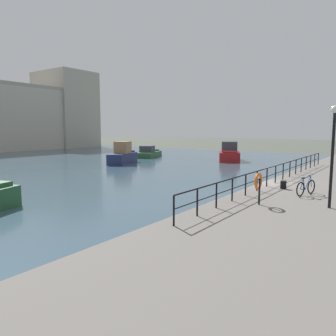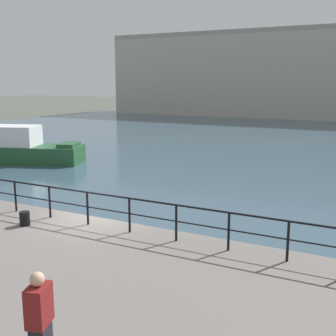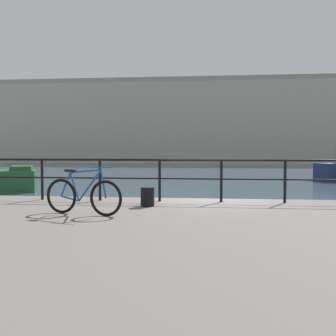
{
  "view_description": "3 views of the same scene",
  "coord_description": "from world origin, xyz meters",
  "views": [
    {
      "loc": [
        -19.39,
        -6.83,
        4.33
      ],
      "look_at": [
        0.14,
        7.23,
        1.42
      ],
      "focal_mm": 34.64,
      "sensor_mm": 36.0,
      "label": 1
    },
    {
      "loc": [
        8.5,
        -11.18,
        5.5
      ],
      "look_at": [
        -0.25,
        5.75,
        1.67
      ],
      "focal_mm": 46.24,
      "sensor_mm": 36.0,
      "label": 2
    },
    {
      "loc": [
        0.16,
        -11.51,
        2.41
      ],
      "look_at": [
        -1.94,
        6.78,
        1.55
      ],
      "focal_mm": 45.92,
      "sensor_mm": 36.0,
      "label": 3
    }
  ],
  "objects": [
    {
      "name": "ground_plane",
      "position": [
        0.0,
        0.0,
        0.0
      ],
      "size": [
        240.0,
        240.0,
        0.0
      ],
      "primitive_type": "plane",
      "color": "#4C5147"
    },
    {
      "name": "quay_railing",
      "position": [
        1.04,
        -0.75,
        1.79
      ],
      "size": [
        23.37,
        0.07,
        1.08
      ],
      "color": "black",
      "rests_on": "quay_promenade"
    },
    {
      "name": "standing_person",
      "position": [
        4.06,
        -6.81,
        1.92
      ],
      "size": [
        0.4,
        0.51,
        1.69
      ],
      "rotation": [
        0.0,
        0.0,
        3.46
      ],
      "color": "black",
      "rests_on": "quay_promenade"
    },
    {
      "name": "water_basin",
      "position": [
        0.0,
        30.2,
        0.01
      ],
      "size": [
        80.0,
        60.0,
        0.01
      ],
      "primitive_type": "cube",
      "color": "#385160",
      "rests_on": "ground_plane"
    },
    {
      "name": "mooring_bollard",
      "position": [
        -1.44,
        -1.73,
        1.28
      ],
      "size": [
        0.32,
        0.32,
        0.44
      ],
      "primitive_type": "cylinder",
      "color": "black",
      "rests_on": "quay_promenade"
    },
    {
      "name": "moored_blue_motorboat",
      "position": [
        -14.5,
        10.04,
        0.99
      ],
      "size": [
        9.62,
        5.51,
        2.52
      ],
      "rotation": [
        0.0,
        0.0,
        0.35
      ],
      "color": "#23512D",
      "rests_on": "water_basin"
    }
  ]
}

